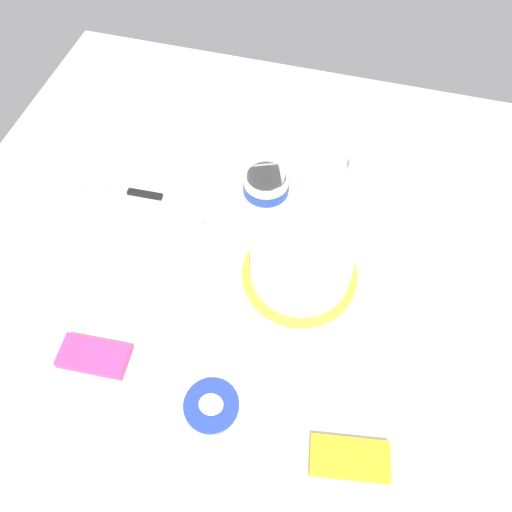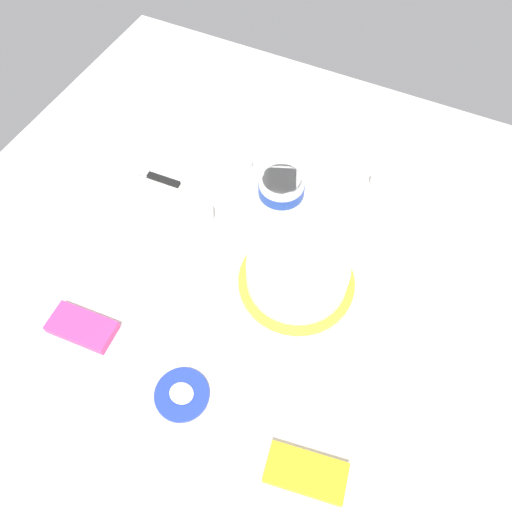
{
  "view_description": "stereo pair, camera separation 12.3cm",
  "coord_description": "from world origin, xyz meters",
  "px_view_note": "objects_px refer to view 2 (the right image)",
  "views": [
    {
      "loc": [
        -0.23,
        0.65,
        1.07
      ],
      "look_at": [
        -0.06,
        0.0,
        0.04
      ],
      "focal_mm": 35.76,
      "sensor_mm": 36.0,
      "label": 1
    },
    {
      "loc": [
        -0.35,
        0.61,
        1.07
      ],
      "look_at": [
        -0.06,
        0.0,
        0.04
      ],
      "focal_mm": 35.76,
      "sensor_mm": 36.0,
      "label": 2
    }
  ],
  "objects_px": {
    "sprinkle_bowl_green": "(195,214)",
    "candy_box_lower": "(82,327)",
    "spreading_knife": "(148,175)",
    "sprinkle_bowl_rainbow": "(385,182)",
    "candy_box_upper": "(306,473)",
    "frosting_tub": "(281,187)",
    "sprinkle_bowl_yellow": "(239,163)",
    "frosting_tub_lid": "(182,394)",
    "frosted_cake": "(297,273)"
  },
  "relations": [
    {
      "from": "sprinkle_bowl_green",
      "to": "candy_box_lower",
      "type": "height_order",
      "value": "sprinkle_bowl_green"
    },
    {
      "from": "frosting_tub",
      "to": "candy_box_upper",
      "type": "height_order",
      "value": "frosting_tub"
    },
    {
      "from": "sprinkle_bowl_rainbow",
      "to": "candy_box_upper",
      "type": "xyz_separation_m",
      "value": [
        -0.09,
        0.77,
        -0.01
      ]
    },
    {
      "from": "spreading_knife",
      "to": "candy_box_lower",
      "type": "height_order",
      "value": "candy_box_lower"
    },
    {
      "from": "frosting_tub",
      "to": "sprinkle_bowl_yellow",
      "type": "height_order",
      "value": "frosting_tub"
    },
    {
      "from": "candy_box_lower",
      "to": "candy_box_upper",
      "type": "xyz_separation_m",
      "value": [
        -0.58,
        0.06,
        -0.0
      ]
    },
    {
      "from": "frosted_cake",
      "to": "sprinkle_bowl_rainbow",
      "type": "relative_size",
      "value": 3.48
    },
    {
      "from": "sprinkle_bowl_rainbow",
      "to": "candy_box_lower",
      "type": "relative_size",
      "value": 0.53
    },
    {
      "from": "frosting_tub",
      "to": "sprinkle_bowl_rainbow",
      "type": "relative_size",
      "value": 1.54
    },
    {
      "from": "spreading_knife",
      "to": "sprinkle_bowl_yellow",
      "type": "height_order",
      "value": "sprinkle_bowl_yellow"
    },
    {
      "from": "candy_box_lower",
      "to": "candy_box_upper",
      "type": "distance_m",
      "value": 0.58
    },
    {
      "from": "frosting_tub_lid",
      "to": "sprinkle_bowl_green",
      "type": "bearing_deg",
      "value": -64.05
    },
    {
      "from": "sprinkle_bowl_green",
      "to": "frosted_cake",
      "type": "bearing_deg",
      "value": 168.82
    },
    {
      "from": "frosting_tub",
      "to": "sprinkle_bowl_green",
      "type": "xyz_separation_m",
      "value": [
        0.17,
        0.17,
        -0.01
      ]
    },
    {
      "from": "frosting_tub",
      "to": "candy_box_lower",
      "type": "height_order",
      "value": "frosting_tub"
    },
    {
      "from": "sprinkle_bowl_rainbow",
      "to": "sprinkle_bowl_yellow",
      "type": "height_order",
      "value": "sprinkle_bowl_rainbow"
    },
    {
      "from": "sprinkle_bowl_green",
      "to": "sprinkle_bowl_yellow",
      "type": "xyz_separation_m",
      "value": [
        -0.02,
        -0.21,
        -0.01
      ]
    },
    {
      "from": "frosted_cake",
      "to": "sprinkle_bowl_green",
      "type": "bearing_deg",
      "value": -11.18
    },
    {
      "from": "sprinkle_bowl_yellow",
      "to": "candy_box_upper",
      "type": "bearing_deg",
      "value": 125.91
    },
    {
      "from": "frosting_tub_lid",
      "to": "sprinkle_bowl_rainbow",
      "type": "height_order",
      "value": "sprinkle_bowl_rainbow"
    },
    {
      "from": "frosting_tub",
      "to": "spreading_knife",
      "type": "bearing_deg",
      "value": 14.53
    },
    {
      "from": "frosting_tub",
      "to": "sprinkle_bowl_rainbow",
      "type": "bearing_deg",
      "value": -147.58
    },
    {
      "from": "sprinkle_bowl_rainbow",
      "to": "sprinkle_bowl_green",
      "type": "bearing_deg",
      "value": 38.04
    },
    {
      "from": "frosted_cake",
      "to": "frosting_tub",
      "type": "height_order",
      "value": "frosted_cake"
    },
    {
      "from": "candy_box_upper",
      "to": "sprinkle_bowl_rainbow",
      "type": "bearing_deg",
      "value": -92.55
    },
    {
      "from": "sprinkle_bowl_green",
      "to": "candy_box_lower",
      "type": "distance_m",
      "value": 0.39
    },
    {
      "from": "candy_box_upper",
      "to": "frosted_cake",
      "type": "bearing_deg",
      "value": -73.56
    },
    {
      "from": "frosted_cake",
      "to": "sprinkle_bowl_green",
      "type": "xyz_separation_m",
      "value": [
        0.31,
        -0.06,
        -0.02
      ]
    },
    {
      "from": "candy_box_lower",
      "to": "spreading_knife",
      "type": "bearing_deg",
      "value": -79.79
    },
    {
      "from": "sprinkle_bowl_rainbow",
      "to": "frosted_cake",
      "type": "bearing_deg",
      "value": 75.96
    },
    {
      "from": "sprinkle_bowl_yellow",
      "to": "candy_box_lower",
      "type": "distance_m",
      "value": 0.61
    },
    {
      "from": "frosting_tub_lid",
      "to": "candy_box_upper",
      "type": "bearing_deg",
      "value": 174.23
    },
    {
      "from": "spreading_knife",
      "to": "candy_box_upper",
      "type": "xyz_separation_m",
      "value": [
        -0.69,
        0.53,
        0.0
      ]
    },
    {
      "from": "sprinkle_bowl_yellow",
      "to": "frosting_tub",
      "type": "bearing_deg",
      "value": 163.22
    },
    {
      "from": "frosting_tub",
      "to": "sprinkle_bowl_green",
      "type": "distance_m",
      "value": 0.24
    },
    {
      "from": "frosting_tub_lid",
      "to": "candy_box_upper",
      "type": "distance_m",
      "value": 0.3
    },
    {
      "from": "sprinkle_bowl_rainbow",
      "to": "candy_box_lower",
      "type": "distance_m",
      "value": 0.86
    },
    {
      "from": "spreading_knife",
      "to": "candy_box_lower",
      "type": "bearing_deg",
      "value": 104.11
    },
    {
      "from": "frosting_tub",
      "to": "sprinkle_bowl_yellow",
      "type": "relative_size",
      "value": 1.61
    },
    {
      "from": "candy_box_lower",
      "to": "sprinkle_bowl_rainbow",
      "type": "bearing_deg",
      "value": -128.41
    },
    {
      "from": "sprinkle_bowl_rainbow",
      "to": "sprinkle_bowl_green",
      "type": "relative_size",
      "value": 0.83
    },
    {
      "from": "spreading_knife",
      "to": "sprinkle_bowl_yellow",
      "type": "relative_size",
      "value": 3.08
    },
    {
      "from": "frosted_cake",
      "to": "spreading_knife",
      "type": "bearing_deg",
      "value": -15.1
    },
    {
      "from": "sprinkle_bowl_yellow",
      "to": "candy_box_lower",
      "type": "xyz_separation_m",
      "value": [
        0.1,
        0.6,
        -0.01
      ]
    },
    {
      "from": "candy_box_upper",
      "to": "sprinkle_bowl_yellow",
      "type": "bearing_deg",
      "value": -63.45
    },
    {
      "from": "sprinkle_bowl_rainbow",
      "to": "candy_box_upper",
      "type": "distance_m",
      "value": 0.78
    },
    {
      "from": "frosting_tub",
      "to": "sprinkle_bowl_green",
      "type": "height_order",
      "value": "frosting_tub"
    },
    {
      "from": "frosting_tub_lid",
      "to": "sprinkle_bowl_yellow",
      "type": "xyz_separation_m",
      "value": [
        0.18,
        -0.63,
        0.01
      ]
    },
    {
      "from": "frosting_tub_lid",
      "to": "candy_box_lower",
      "type": "bearing_deg",
      "value": -6.96
    },
    {
      "from": "sprinkle_bowl_rainbow",
      "to": "sprinkle_bowl_yellow",
      "type": "xyz_separation_m",
      "value": [
        0.39,
        0.11,
        -0.0
      ]
    }
  ]
}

